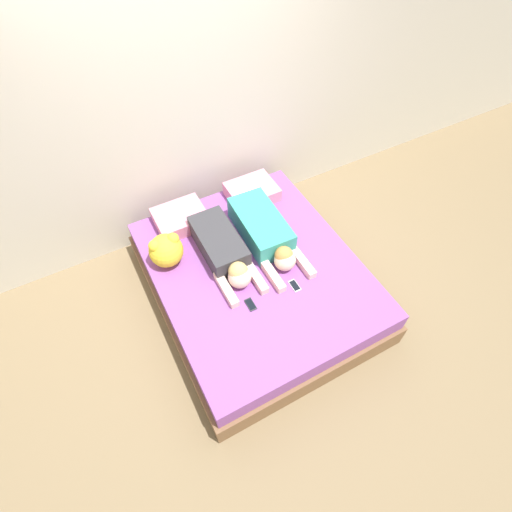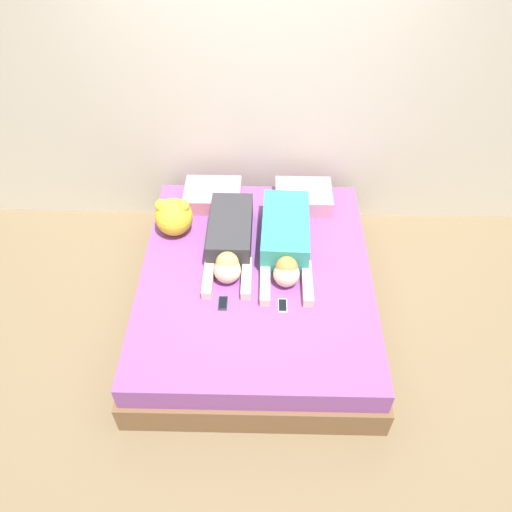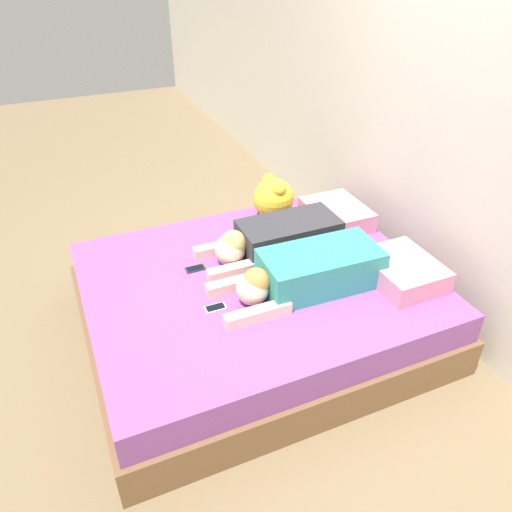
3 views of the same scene
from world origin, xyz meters
TOP-DOWN VIEW (x-y plane):
  - ground_plane at (0.00, 0.00)m, footprint 12.00×12.00m
  - wall_back at (0.00, 1.18)m, footprint 12.00×0.06m
  - bed at (0.00, 0.00)m, footprint 1.73×2.07m
  - pillow_head_left at (-0.38, 0.78)m, footprint 0.46×0.38m
  - pillow_head_right at (0.38, 0.78)m, footprint 0.46×0.38m
  - person_left at (-0.20, 0.21)m, footprint 0.34×0.92m
  - person_right at (0.22, 0.22)m, footprint 0.37×1.00m
  - cell_phone_left at (-0.22, -0.32)m, footprint 0.06×0.12m
  - cell_phone_right at (0.19, -0.33)m, footprint 0.06×0.12m
  - plush_toy at (-0.64, 0.41)m, footprint 0.29×0.29m

SIDE VIEW (x-z plane):
  - ground_plane at x=0.00m, z-range 0.00..0.00m
  - bed at x=0.00m, z-range 0.00..0.43m
  - cell_phone_left at x=-0.22m, z-range 0.43..0.44m
  - cell_phone_right at x=0.19m, z-range 0.43..0.44m
  - pillow_head_left at x=-0.38m, z-range 0.43..0.57m
  - pillow_head_right at x=0.38m, z-range 0.43..0.57m
  - person_left at x=-0.20m, z-range 0.42..0.65m
  - person_right at x=0.22m, z-range 0.43..0.65m
  - plush_toy at x=-0.64m, z-range 0.44..0.74m
  - wall_back at x=0.00m, z-range 0.00..2.60m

